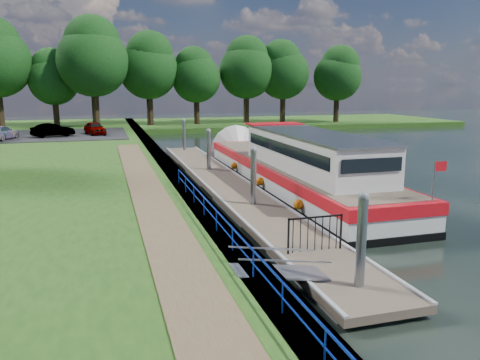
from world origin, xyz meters
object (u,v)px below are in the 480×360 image
object	(u,v)px
pontoon	(227,187)
barge	(288,167)
car_b	(53,130)
car_c	(1,133)
car_a	(95,128)

from	to	relation	value
pontoon	barge	world-z (taller)	barge
car_b	car_c	xyz separation A→B (m)	(-4.17, -1.24, -0.01)
car_c	car_b	bearing A→B (deg)	-147.79
pontoon	car_a	world-z (taller)	car_a
pontoon	barge	distance (m)	3.72
car_a	car_c	size ratio (longest dim) A/B	0.86
car_b	car_a	bearing A→B (deg)	-96.39
car_a	car_b	size ratio (longest dim) A/B	0.97
car_a	car_b	xyz separation A→B (m)	(-3.72, -1.06, 0.00)
car_b	pontoon	bearing A→B (deg)	-177.32
car_c	pontoon	bearing A→B (deg)	140.09
barge	car_b	size ratio (longest dim) A/B	5.64
barge	car_c	distance (m)	28.26
barge	car_a	distance (m)	25.94
pontoon	barge	size ratio (longest dim) A/B	1.42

